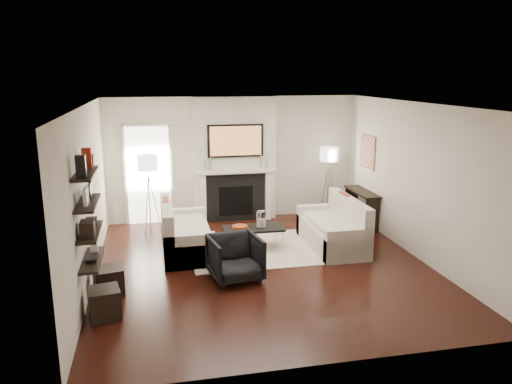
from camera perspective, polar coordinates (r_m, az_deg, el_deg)
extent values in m
plane|color=black|center=(8.53, 0.84, -8.46)|extent=(6.00, 6.00, 0.00)
plane|color=white|center=(7.93, 0.91, 9.96)|extent=(6.00, 6.00, 0.00)
plane|color=silver|center=(11.01, -2.58, 3.85)|extent=(5.50, 0.00, 5.50)
plane|color=silver|center=(5.35, 8.02, -6.67)|extent=(5.50, 0.00, 5.50)
plane|color=silver|center=(7.99, -18.73, -0.52)|extent=(0.00, 6.00, 6.00)
plane|color=silver|center=(9.12, 17.98, 1.19)|extent=(0.00, 6.00, 6.00)
cube|color=silver|center=(10.89, -2.47, 3.74)|extent=(1.80, 0.25, 2.70)
cube|color=black|center=(10.93, -2.31, -0.67)|extent=(1.30, 0.02, 1.04)
cube|color=black|center=(10.94, -2.31, -1.03)|extent=(0.75, 0.02, 0.65)
cube|color=white|center=(10.80, -6.06, -0.74)|extent=(0.12, 0.08, 1.10)
cube|color=white|center=(11.03, 1.40, -0.37)|extent=(0.12, 0.08, 1.10)
cube|color=white|center=(10.75, -2.30, 2.37)|extent=(1.70, 0.18, 0.07)
cube|color=black|center=(10.67, -2.35, 5.88)|extent=(1.20, 0.06, 0.70)
cube|color=#BF723F|center=(10.64, -2.33, 5.86)|extent=(1.10, 0.00, 0.62)
cylinder|color=silver|center=(10.65, -5.24, 3.23)|extent=(0.04, 0.04, 0.30)
cylinder|color=silver|center=(10.64, -5.93, 3.05)|extent=(0.04, 0.04, 0.24)
cylinder|color=silver|center=(10.83, 0.56, 3.46)|extent=(0.04, 0.04, 0.30)
cylinder|color=silver|center=(10.87, 1.23, 3.33)|extent=(0.04, 0.04, 0.24)
cube|color=white|center=(10.91, -12.18, 1.86)|extent=(0.90, 0.02, 2.10)
cube|color=white|center=(10.90, -14.71, 1.72)|extent=(0.06, 0.06, 2.16)
cube|color=white|center=(10.89, -9.66, 1.96)|extent=(0.06, 0.06, 2.16)
cube|color=white|center=(10.73, -12.47, 7.50)|extent=(1.02, 0.06, 0.06)
cube|color=beige|center=(9.31, 0.56, -6.51)|extent=(2.60, 2.00, 0.01)
cube|color=beige|center=(9.19, -7.94, -5.56)|extent=(0.85, 1.80, 0.42)
cube|color=beige|center=(9.08, -10.12, -3.79)|extent=(0.18, 1.80, 0.80)
cube|color=beige|center=(8.39, -7.55, -6.75)|extent=(0.85, 0.18, 0.60)
cube|color=beige|center=(9.93, -8.30, -3.58)|extent=(0.85, 0.18, 0.60)
cube|color=beige|center=(9.11, -7.68, -4.00)|extent=(0.63, 1.44, 0.10)
cube|color=maroon|center=(9.31, -10.23, -2.05)|extent=(0.10, 0.42, 0.42)
cube|color=black|center=(8.73, -10.10, -3.14)|extent=(0.10, 0.40, 0.40)
cube|color=beige|center=(9.48, 8.64, -4.98)|extent=(0.85, 1.80, 0.42)
cube|color=beige|center=(9.51, 10.61, -3.01)|extent=(0.18, 1.80, 0.80)
cube|color=beige|center=(8.74, 10.52, -6.03)|extent=(0.85, 0.18, 0.60)
cube|color=beige|center=(10.18, 7.08, -3.10)|extent=(0.85, 0.18, 0.60)
cube|color=beige|center=(9.39, 8.41, -3.49)|extent=(0.63, 1.44, 0.10)
cube|color=maroon|center=(9.72, 9.99, -1.37)|extent=(0.10, 0.42, 0.42)
cube|color=black|center=(9.19, 11.36, -2.36)|extent=(0.10, 0.40, 0.40)
cube|color=black|center=(9.19, -0.32, -4.17)|extent=(1.10, 0.55, 0.04)
cylinder|color=silver|center=(8.97, -3.18, -6.06)|extent=(0.02, 0.02, 0.38)
cylinder|color=silver|center=(9.16, 3.04, -5.63)|extent=(0.02, 0.02, 0.38)
cylinder|color=silver|center=(9.38, -3.60, -5.18)|extent=(0.02, 0.02, 0.38)
cylinder|color=silver|center=(9.57, 2.36, -4.79)|extent=(0.02, 0.02, 0.38)
cylinder|color=white|center=(9.17, 0.60, -3.16)|extent=(0.18, 0.18, 0.31)
cylinder|color=white|center=(9.19, 0.60, -3.55)|extent=(0.11, 0.11, 0.16)
cylinder|color=#C65421|center=(9.13, -1.86, -4.00)|extent=(0.28, 0.28, 0.05)
imported|color=black|center=(7.88, -2.38, -7.32)|extent=(0.86, 0.82, 0.78)
cylinder|color=silver|center=(10.32, -12.06, -1.36)|extent=(0.02, 0.02, 1.20)
cylinder|color=white|center=(10.14, -12.29, 3.30)|extent=(0.40, 0.40, 0.30)
cylinder|color=silver|center=(10.32, -11.45, -1.33)|extent=(0.25, 0.02, 1.23)
cylinder|color=silver|center=(10.41, -12.36, -1.24)|extent=(0.14, 0.22, 1.23)
cylinder|color=silver|center=(10.23, -12.37, -1.50)|extent=(0.14, 0.22, 1.23)
cylinder|color=silver|center=(11.24, 8.22, 0.01)|extent=(0.02, 0.02, 1.20)
cylinder|color=white|center=(11.07, 8.37, 4.29)|extent=(0.40, 0.40, 0.30)
cylinder|color=silver|center=(11.27, 8.75, 0.04)|extent=(0.25, 0.02, 1.23)
cylinder|color=silver|center=(11.30, 7.80, 0.11)|extent=(0.14, 0.22, 1.23)
cylinder|color=silver|center=(11.13, 8.12, -0.11)|extent=(0.14, 0.22, 1.23)
cube|color=black|center=(10.80, 12.03, 0.02)|extent=(0.35, 1.20, 0.04)
cube|color=black|center=(10.41, 13.15, -2.68)|extent=(0.30, 0.04, 0.71)
cube|color=black|center=(11.38, 10.83, -1.19)|extent=(0.30, 0.04, 0.71)
cube|color=#A86F54|center=(10.87, 12.65, 4.48)|extent=(0.03, 0.70, 0.70)
cube|color=black|center=(7.21, -18.20, -7.38)|extent=(0.25, 1.00, 0.03)
cube|color=black|center=(7.08, -18.43, -4.35)|extent=(0.25, 1.00, 0.04)
cube|color=black|center=(6.98, -18.67, -1.21)|extent=(0.25, 1.00, 0.04)
cube|color=black|center=(6.89, -18.92, 2.01)|extent=(0.25, 1.00, 0.04)
cube|color=black|center=(6.52, -19.38, 2.77)|extent=(0.12, 0.10, 0.28)
cube|color=maroon|center=(7.13, -18.77, 3.67)|extent=(0.12, 0.10, 0.28)
cube|color=white|center=(6.83, -18.87, -0.44)|extent=(0.04, 0.30, 0.22)
cube|color=black|center=(7.23, -18.49, 0.17)|extent=(0.04, 0.22, 0.18)
cube|color=black|center=(6.84, -18.71, -3.98)|extent=(0.18, 0.25, 0.20)
cube|color=black|center=(7.27, -18.29, -3.24)|extent=(0.15, 0.12, 0.12)
cube|color=black|center=(7.12, -18.29, -7.29)|extent=(0.14, 0.20, 0.05)
cube|color=white|center=(7.46, -18.02, -5.80)|extent=(0.10, 0.10, 0.18)
cylinder|color=black|center=(8.80, -18.13, 3.08)|extent=(0.04, 0.34, 0.34)
cylinder|color=white|center=(8.80, -17.96, 3.09)|extent=(0.01, 0.29, 0.29)
cube|color=black|center=(7.76, -16.50, -9.72)|extent=(0.48, 0.48, 0.40)
cube|color=black|center=(7.09, -16.94, -12.04)|extent=(0.47, 0.47, 0.40)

